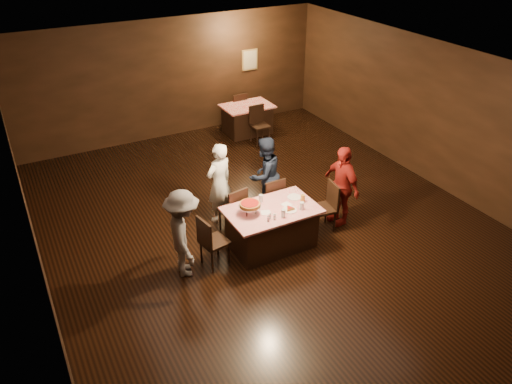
{
  "coord_description": "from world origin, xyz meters",
  "views": [
    {
      "loc": [
        -3.98,
        -6.87,
        5.37
      ],
      "look_at": [
        -0.43,
        -0.27,
        1.0
      ],
      "focal_mm": 35.0,
      "sensor_mm": 36.0,
      "label": 1
    }
  ],
  "objects_px": {
    "chair_end_left": "(214,241)",
    "diner_navy_hoodie": "(264,175)",
    "main_table": "(271,227)",
    "chair_far_left": "(232,209)",
    "glass_front_left": "(283,213)",
    "plate_empty": "(294,197)",
    "pizza_stand": "(250,205)",
    "chair_back_far": "(237,109)",
    "glass_back": "(261,198)",
    "diner_grey_knit": "(183,234)",
    "chair_far_right": "(270,198)",
    "chair_end_right": "(323,208)",
    "diner_white_jacket": "(219,183)",
    "glass_front_right": "(302,206)",
    "chair_back_near": "(260,125)",
    "diner_red_shirt": "(341,185)",
    "glass_amber": "(303,198)",
    "back_table": "(247,119)"
  },
  "relations": [
    {
      "from": "chair_far_left",
      "to": "chair_back_far",
      "type": "xyz_separation_m",
      "value": [
        2.36,
        4.57,
        0.0
      ]
    },
    {
      "from": "chair_back_near",
      "to": "glass_back",
      "type": "relative_size",
      "value": 6.79
    },
    {
      "from": "diner_white_jacket",
      "to": "glass_back",
      "type": "distance_m",
      "value": 1.0
    },
    {
      "from": "back_table",
      "to": "pizza_stand",
      "type": "height_order",
      "value": "pizza_stand"
    },
    {
      "from": "glass_back",
      "to": "chair_back_near",
      "type": "bearing_deg",
      "value": 61.55
    },
    {
      "from": "glass_back",
      "to": "chair_back_far",
      "type": "bearing_deg",
      "value": 68.13
    },
    {
      "from": "chair_end_left",
      "to": "chair_back_far",
      "type": "xyz_separation_m",
      "value": [
        3.06,
        5.32,
        0.0
      ]
    },
    {
      "from": "glass_front_right",
      "to": "chair_far_left",
      "type": "bearing_deg",
      "value": 130.36
    },
    {
      "from": "chair_end_right",
      "to": "diner_red_shirt",
      "type": "bearing_deg",
      "value": 107.65
    },
    {
      "from": "chair_back_far",
      "to": "diner_white_jacket",
      "type": "relative_size",
      "value": 0.59
    },
    {
      "from": "plate_empty",
      "to": "glass_front_right",
      "type": "distance_m",
      "value": 0.42
    },
    {
      "from": "diner_red_shirt",
      "to": "diner_navy_hoodie",
      "type": "bearing_deg",
      "value": -136.7
    },
    {
      "from": "chair_back_near",
      "to": "chair_back_far",
      "type": "relative_size",
      "value": 1.0
    },
    {
      "from": "diner_red_shirt",
      "to": "glass_amber",
      "type": "bearing_deg",
      "value": -83.62
    },
    {
      "from": "plate_empty",
      "to": "glass_front_left",
      "type": "height_order",
      "value": "glass_front_left"
    },
    {
      "from": "chair_end_right",
      "to": "diner_red_shirt",
      "type": "height_order",
      "value": "diner_red_shirt"
    },
    {
      "from": "pizza_stand",
      "to": "glass_front_left",
      "type": "distance_m",
      "value": 0.58
    },
    {
      "from": "back_table",
      "to": "chair_back_far",
      "type": "xyz_separation_m",
      "value": [
        0.0,
        0.6,
        0.09
      ]
    },
    {
      "from": "main_table",
      "to": "chair_back_far",
      "type": "distance_m",
      "value": 5.67
    },
    {
      "from": "diner_red_shirt",
      "to": "glass_back",
      "type": "height_order",
      "value": "diner_red_shirt"
    },
    {
      "from": "chair_end_left",
      "to": "glass_front_right",
      "type": "relative_size",
      "value": 6.79
    },
    {
      "from": "chair_end_right",
      "to": "plate_empty",
      "type": "height_order",
      "value": "chair_end_right"
    },
    {
      "from": "chair_end_left",
      "to": "glass_front_left",
      "type": "xyz_separation_m",
      "value": [
        1.15,
        -0.3,
        0.37
      ]
    },
    {
      "from": "diner_red_shirt",
      "to": "pizza_stand",
      "type": "bearing_deg",
      "value": -90.58
    },
    {
      "from": "diner_grey_knit",
      "to": "main_table",
      "type": "bearing_deg",
      "value": -78.93
    },
    {
      "from": "diner_navy_hoodie",
      "to": "diner_grey_knit",
      "type": "xyz_separation_m",
      "value": [
        -2.11,
        -1.12,
        -0.0
      ]
    },
    {
      "from": "chair_far_left",
      "to": "glass_front_right",
      "type": "bearing_deg",
      "value": 120.03
    },
    {
      "from": "main_table",
      "to": "chair_end_right",
      "type": "height_order",
      "value": "chair_end_right"
    },
    {
      "from": "chair_far_right",
      "to": "chair_end_right",
      "type": "xyz_separation_m",
      "value": [
        0.7,
        -0.75,
        0.0
      ]
    },
    {
      "from": "diner_white_jacket",
      "to": "diner_grey_knit",
      "type": "distance_m",
      "value": 1.69
    },
    {
      "from": "diner_red_shirt",
      "to": "pizza_stand",
      "type": "distance_m",
      "value": 1.95
    },
    {
      "from": "glass_amber",
      "to": "glass_front_left",
      "type": "bearing_deg",
      "value": -155.56
    },
    {
      "from": "glass_front_right",
      "to": "diner_white_jacket",
      "type": "bearing_deg",
      "value": 121.03
    },
    {
      "from": "diner_navy_hoodie",
      "to": "diner_white_jacket",
      "type": "bearing_deg",
      "value": -22.37
    },
    {
      "from": "diner_red_shirt",
      "to": "chair_far_right",
      "type": "bearing_deg",
      "value": -121.85
    },
    {
      "from": "chair_back_near",
      "to": "pizza_stand",
      "type": "height_order",
      "value": "pizza_stand"
    },
    {
      "from": "main_table",
      "to": "chair_far_left",
      "type": "bearing_deg",
      "value": 118.07
    },
    {
      "from": "chair_end_right",
      "to": "diner_red_shirt",
      "type": "distance_m",
      "value": 0.55
    },
    {
      "from": "chair_end_left",
      "to": "diner_navy_hoodie",
      "type": "distance_m",
      "value": 1.98
    },
    {
      "from": "glass_back",
      "to": "chair_end_right",
      "type": "bearing_deg",
      "value": -14.62
    },
    {
      "from": "plate_empty",
      "to": "glass_back",
      "type": "xyz_separation_m",
      "value": [
        -0.6,
        0.15,
        0.06
      ]
    },
    {
      "from": "chair_far_right",
      "to": "chair_back_near",
      "type": "bearing_deg",
      "value": -116.25
    },
    {
      "from": "chair_end_right",
      "to": "glass_back",
      "type": "distance_m",
      "value": 1.24
    },
    {
      "from": "chair_back_near",
      "to": "plate_empty",
      "type": "relative_size",
      "value": 3.8
    },
    {
      "from": "main_table",
      "to": "glass_back",
      "type": "height_order",
      "value": "glass_back"
    },
    {
      "from": "glass_front_left",
      "to": "plate_empty",
      "type": "bearing_deg",
      "value": 41.99
    },
    {
      "from": "chair_far_right",
      "to": "diner_grey_knit",
      "type": "bearing_deg",
      "value": 19.2
    },
    {
      "from": "chair_far_left",
      "to": "chair_end_left",
      "type": "xyz_separation_m",
      "value": [
        -0.7,
        -0.75,
        0.0
      ]
    },
    {
      "from": "diner_white_jacket",
      "to": "pizza_stand",
      "type": "relative_size",
      "value": 4.22
    },
    {
      "from": "chair_end_right",
      "to": "glass_front_left",
      "type": "xyz_separation_m",
      "value": [
        -1.05,
        -0.3,
        0.37
      ]
    }
  ]
}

